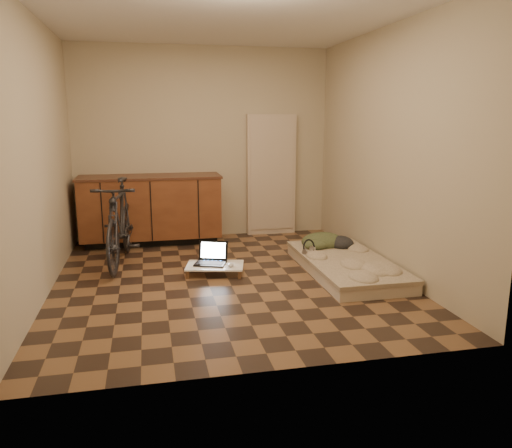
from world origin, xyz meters
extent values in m
cube|color=brown|center=(0.00, 0.00, 0.00)|extent=(3.50, 4.00, 0.00)
cube|color=silver|center=(0.00, 0.00, 2.60)|extent=(3.50, 4.00, 0.00)
cube|color=#BEAF92|center=(0.00, 2.00, 1.30)|extent=(3.50, 0.00, 2.60)
cube|color=#BEAF92|center=(0.00, -2.00, 1.30)|extent=(3.50, 0.00, 2.60)
cube|color=#BEAF92|center=(-1.75, 0.00, 1.30)|extent=(0.00, 4.00, 2.60)
cube|color=#BEAF92|center=(1.75, 0.00, 1.30)|extent=(0.00, 4.00, 2.60)
cube|color=black|center=(-0.75, 1.74, 0.05)|extent=(1.70, 0.48, 0.10)
cube|color=#592C19|center=(-0.75, 1.70, 0.49)|extent=(1.80, 0.60, 0.78)
cube|color=#4A291B|center=(-0.75, 1.70, 0.90)|extent=(1.84, 0.62, 0.03)
cube|color=beige|center=(0.95, 1.94, 0.85)|extent=(0.70, 0.10, 1.70)
imported|color=black|center=(-1.11, 0.79, 0.54)|extent=(0.67, 1.70, 1.07)
cube|color=beige|center=(1.30, -0.05, 0.06)|extent=(0.83, 1.75, 0.11)
cube|color=#C2B195|center=(1.30, -0.05, 0.13)|extent=(0.85, 1.77, 0.04)
cube|color=brown|center=(-0.41, 0.08, 0.04)|extent=(0.04, 0.04, 0.08)
cube|color=brown|center=(-0.34, 0.40, 0.04)|extent=(0.04, 0.04, 0.08)
cube|color=brown|center=(0.12, -0.04, 0.04)|extent=(0.04, 0.04, 0.08)
cube|color=brown|center=(0.19, 0.28, 0.04)|extent=(0.04, 0.04, 0.08)
cube|color=white|center=(-0.11, 0.18, 0.09)|extent=(0.68, 0.52, 0.02)
cube|color=black|center=(-0.15, 0.21, 0.11)|extent=(0.38, 0.33, 0.02)
cube|color=black|center=(-0.10, 0.35, 0.22)|extent=(0.32, 0.17, 0.21)
cube|color=white|center=(-0.10, 0.35, 0.22)|extent=(0.27, 0.14, 0.17)
ellipsoid|color=silver|center=(0.05, 0.09, 0.12)|extent=(0.10, 0.13, 0.04)
camera|label=1|loc=(-0.77, -4.95, 1.65)|focal=35.00mm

